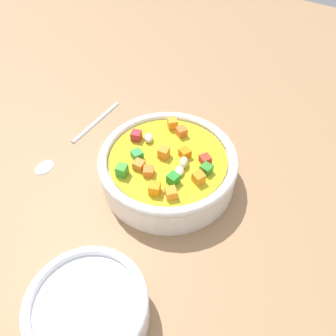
# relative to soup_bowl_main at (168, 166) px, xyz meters

# --- Properties ---
(ground_plane) EXTENTS (1.40, 1.40, 0.02)m
(ground_plane) POSITION_rel_soup_bowl_main_xyz_m (-0.00, -0.00, -0.04)
(ground_plane) COLOR #9E754F
(soup_bowl_main) EXTENTS (0.18, 0.18, 0.06)m
(soup_bowl_main) POSITION_rel_soup_bowl_main_xyz_m (0.00, 0.00, 0.00)
(soup_bowl_main) COLOR white
(soup_bowl_main) RESTS_ON ground_plane
(spoon) EXTENTS (0.19, 0.03, 0.01)m
(spoon) POSITION_rel_soup_bowl_main_xyz_m (0.02, -0.16, -0.02)
(spoon) COLOR silver
(spoon) RESTS_ON ground_plane
(side_bowl_small) EXTENTS (0.12, 0.12, 0.04)m
(side_bowl_small) POSITION_rel_soup_bowl_main_xyz_m (0.20, 0.04, -0.00)
(side_bowl_small) COLOR white
(side_bowl_small) RESTS_ON ground_plane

